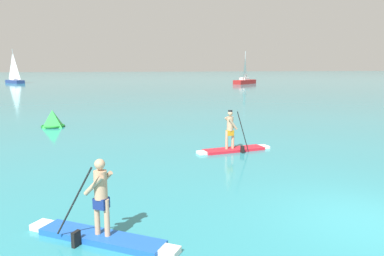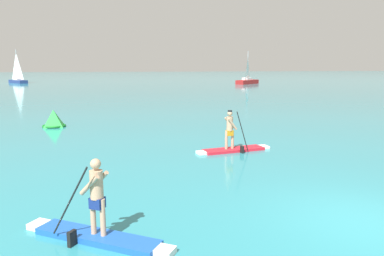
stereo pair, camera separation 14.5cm
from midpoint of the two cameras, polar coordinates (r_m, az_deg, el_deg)
ground at (r=9.44m, az=25.41°, el=-13.00°), size 440.00×440.00×0.00m
paddleboarder_near_left at (r=7.84m, az=-14.67°, el=-14.40°), size 2.99×2.26×1.72m
paddleboarder_mid_center at (r=15.23m, az=6.17°, el=-2.39°), size 3.28×1.08×1.74m
race_marker_buoy at (r=22.60m, az=-21.07°, el=1.22°), size 1.53×1.53×0.99m
sailboat_left_horizon at (r=83.65m, az=-25.95°, el=6.88°), size 4.54×5.59×6.86m
sailboat_right_horizon at (r=73.20m, az=8.17°, el=7.41°), size 5.99×5.46×6.32m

